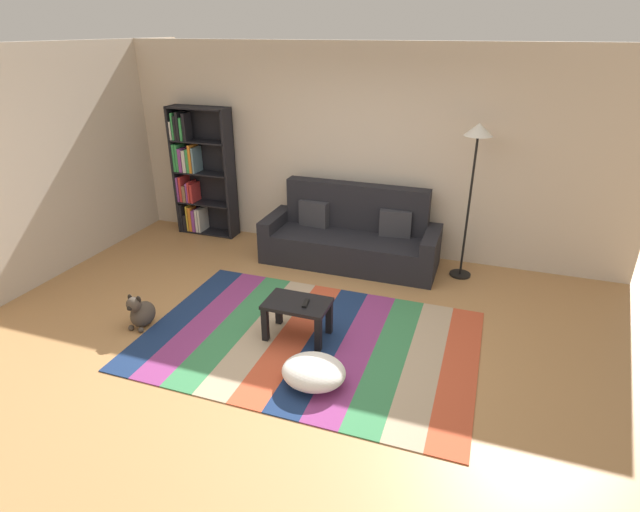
{
  "coord_description": "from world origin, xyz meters",
  "views": [
    {
      "loc": [
        1.62,
        -3.81,
        2.84
      ],
      "look_at": [
        0.04,
        0.7,
        0.65
      ],
      "focal_mm": 28.06,
      "sensor_mm": 36.0,
      "label": 1
    }
  ],
  "objects_px": {
    "bookshelf": "(197,174)",
    "dog": "(141,313)",
    "couch": "(351,238)",
    "standing_lamp": "(476,151)",
    "pouf": "(314,372)",
    "coffee_table": "(297,310)",
    "tv_remote": "(306,303)"
  },
  "relations": [
    {
      "from": "tv_remote",
      "to": "bookshelf",
      "type": "bearing_deg",
      "value": 130.73
    },
    {
      "from": "couch",
      "to": "bookshelf",
      "type": "bearing_deg",
      "value": 173.3
    },
    {
      "from": "couch",
      "to": "coffee_table",
      "type": "distance_m",
      "value": 1.9
    },
    {
      "from": "coffee_table",
      "to": "standing_lamp",
      "type": "height_order",
      "value": "standing_lamp"
    },
    {
      "from": "couch",
      "to": "pouf",
      "type": "xyz_separation_m",
      "value": [
        0.4,
        -2.53,
        -0.21
      ]
    },
    {
      "from": "couch",
      "to": "pouf",
      "type": "distance_m",
      "value": 2.57
    },
    {
      "from": "bookshelf",
      "to": "dog",
      "type": "height_order",
      "value": "bookshelf"
    },
    {
      "from": "tv_remote",
      "to": "dog",
      "type": "bearing_deg",
      "value": -177.03
    },
    {
      "from": "coffee_table",
      "to": "dog",
      "type": "distance_m",
      "value": 1.64
    },
    {
      "from": "couch",
      "to": "dog",
      "type": "bearing_deg",
      "value": -125.49
    },
    {
      "from": "pouf",
      "to": "standing_lamp",
      "type": "bearing_deg",
      "value": 68.46
    },
    {
      "from": "standing_lamp",
      "to": "coffee_table",
      "type": "bearing_deg",
      "value": -125.98
    },
    {
      "from": "coffee_table",
      "to": "dog",
      "type": "height_order",
      "value": "coffee_table"
    },
    {
      "from": "couch",
      "to": "standing_lamp",
      "type": "xyz_separation_m",
      "value": [
        1.42,
        0.05,
        1.23
      ]
    },
    {
      "from": "bookshelf",
      "to": "couch",
      "type": "bearing_deg",
      "value": -6.7
    },
    {
      "from": "standing_lamp",
      "to": "tv_remote",
      "type": "height_order",
      "value": "standing_lamp"
    },
    {
      "from": "couch",
      "to": "dog",
      "type": "height_order",
      "value": "couch"
    },
    {
      "from": "tv_remote",
      "to": "standing_lamp",
      "type": "bearing_deg",
      "value": 47.81
    },
    {
      "from": "bookshelf",
      "to": "coffee_table",
      "type": "relative_size",
      "value": 2.93
    },
    {
      "from": "pouf",
      "to": "couch",
      "type": "bearing_deg",
      "value": 98.92
    },
    {
      "from": "tv_remote",
      "to": "coffee_table",
      "type": "bearing_deg",
      "value": 164.58
    },
    {
      "from": "tv_remote",
      "to": "pouf",
      "type": "bearing_deg",
      "value": -71.82
    },
    {
      "from": "dog",
      "to": "tv_remote",
      "type": "height_order",
      "value": "tv_remote"
    },
    {
      "from": "coffee_table",
      "to": "standing_lamp",
      "type": "relative_size",
      "value": 0.34
    },
    {
      "from": "couch",
      "to": "standing_lamp",
      "type": "relative_size",
      "value": 1.2
    },
    {
      "from": "dog",
      "to": "couch",
      "type": "bearing_deg",
      "value": 54.51
    },
    {
      "from": "coffee_table",
      "to": "tv_remote",
      "type": "height_order",
      "value": "tv_remote"
    },
    {
      "from": "coffee_table",
      "to": "couch",
      "type": "bearing_deg",
      "value": 89.97
    },
    {
      "from": "couch",
      "to": "standing_lamp",
      "type": "distance_m",
      "value": 1.88
    },
    {
      "from": "standing_lamp",
      "to": "tv_remote",
      "type": "bearing_deg",
      "value": -124.02
    },
    {
      "from": "standing_lamp",
      "to": "dog",
      "type": "bearing_deg",
      "value": -142.71
    },
    {
      "from": "bookshelf",
      "to": "standing_lamp",
      "type": "xyz_separation_m",
      "value": [
        3.85,
        -0.23,
        0.67
      ]
    }
  ]
}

